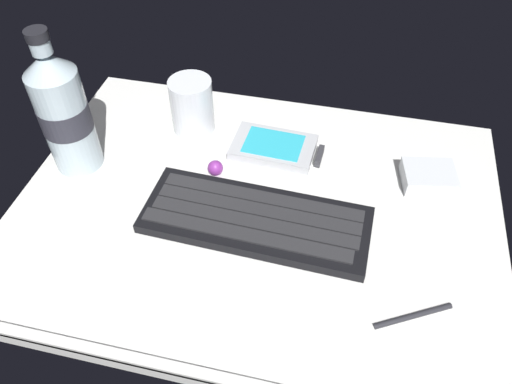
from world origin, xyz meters
The scene contains 8 objects.
ground_plane centered at (0.00, -0.23, -0.99)cm, with size 64.00×48.00×2.80cm.
keyboard centered at (0.60, -2.70, 0.81)cm, with size 29.40×12.11×1.70cm.
handheld_device centered at (0.66, 11.49, 0.73)cm, with size 13.08×8.21×1.50cm.
juice_cup centered at (-13.03, 14.02, 3.91)cm, with size 6.40×6.40×8.50cm.
water_bottle centered at (-26.77, 2.94, 9.01)cm, with size 6.73×6.73×20.80cm.
charger_block centered at (22.15, 9.64, 1.20)cm, with size 7.00×5.60×2.40cm, color silver.
trackball_mouse centered at (-7.00, 5.00, 1.10)cm, with size 2.20×2.20×2.20cm, color purple.
stylus_pen centered at (20.55, -11.84, 0.35)cm, with size 0.70×0.70×9.50cm, color #26262B.
Camera 1 is at (9.81, -42.98, 49.77)cm, focal length 35.08 mm.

